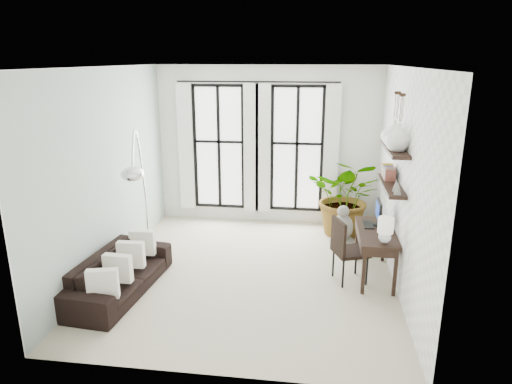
% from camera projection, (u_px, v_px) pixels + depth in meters
% --- Properties ---
extents(floor, '(5.00, 5.00, 0.00)m').
position_uv_depth(floor, '(250.00, 273.00, 7.34)').
color(floor, '#BEB697').
rests_on(floor, ground).
extents(ceiling, '(5.00, 5.00, 0.00)m').
position_uv_depth(ceiling, '(249.00, 67.00, 6.43)').
color(ceiling, white).
rests_on(ceiling, wall_back).
extents(wall_left, '(0.00, 5.00, 5.00)m').
position_uv_depth(wall_left, '(108.00, 172.00, 7.17)').
color(wall_left, '#9EB0A5').
rests_on(wall_left, floor).
extents(wall_right, '(0.00, 5.00, 5.00)m').
position_uv_depth(wall_right, '(403.00, 182.00, 6.60)').
color(wall_right, white).
rests_on(wall_right, floor).
extents(wall_back, '(4.50, 0.00, 4.50)m').
position_uv_depth(wall_back, '(268.00, 146.00, 9.26)').
color(wall_back, white).
rests_on(wall_back, floor).
extents(windows, '(3.26, 0.13, 2.65)m').
position_uv_depth(windows, '(257.00, 148.00, 9.23)').
color(windows, white).
rests_on(windows, wall_back).
extents(wall_shelves, '(0.25, 1.30, 0.60)m').
position_uv_depth(wall_shelves, '(392.00, 170.00, 6.74)').
color(wall_shelves, black).
rests_on(wall_shelves, wall_right).
extents(sofa, '(0.97, 2.08, 0.59)m').
position_uv_depth(sofa, '(119.00, 274.00, 6.66)').
color(sofa, black).
rests_on(sofa, floor).
extents(throw_pillows, '(0.40, 1.52, 0.40)m').
position_uv_depth(throw_pillows, '(125.00, 261.00, 6.59)').
color(throw_pillows, white).
rests_on(throw_pillows, sofa).
extents(plant, '(1.64, 1.51, 1.54)m').
position_uv_depth(plant, '(347.00, 197.00, 8.73)').
color(plant, '#2D7228').
rests_on(plant, floor).
extents(desk, '(0.55, 1.30, 1.16)m').
position_uv_depth(desk, '(376.00, 235.00, 6.96)').
color(desk, black).
rests_on(desk, floor).
extents(desk_chair, '(0.62, 0.62, 1.01)m').
position_uv_depth(desk_chair, '(345.00, 246.00, 6.90)').
color(desk_chair, black).
rests_on(desk_chair, floor).
extents(arc_lamp, '(0.73, 1.73, 2.33)m').
position_uv_depth(arc_lamp, '(138.00, 162.00, 6.93)').
color(arc_lamp, silver).
rests_on(arc_lamp, floor).
extents(buddha, '(0.43, 0.43, 0.78)m').
position_uv_depth(buddha, '(342.00, 229.00, 8.30)').
color(buddha, gray).
rests_on(buddha, floor).
extents(vase_a, '(0.37, 0.37, 0.38)m').
position_uv_depth(vase_a, '(398.00, 137.00, 6.31)').
color(vase_a, white).
rests_on(vase_a, shelf_upper).
extents(vase_b, '(0.37, 0.37, 0.38)m').
position_uv_depth(vase_b, '(394.00, 133.00, 6.70)').
color(vase_b, white).
rests_on(vase_b, shelf_upper).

